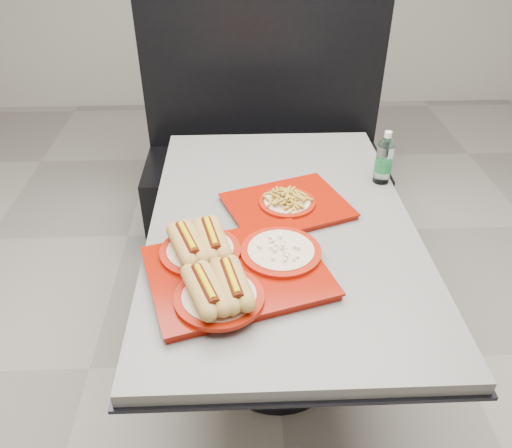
{
  "coord_description": "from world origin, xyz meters",
  "views": [
    {
      "loc": [
        -0.14,
        -1.42,
        1.73
      ],
      "look_at": [
        -0.09,
        -0.14,
        0.83
      ],
      "focal_mm": 35.0,
      "sensor_mm": 36.0,
      "label": 1
    }
  ],
  "objects_px": {
    "diner_table": "(280,257)",
    "tray_far": "(287,204)",
    "water_bottle": "(384,161)",
    "booth_bench": "(264,161)",
    "tray_near": "(229,267)"
  },
  "relations": [
    {
      "from": "diner_table",
      "to": "tray_near",
      "type": "bearing_deg",
      "value": -121.03
    },
    {
      "from": "booth_bench",
      "to": "water_bottle",
      "type": "relative_size",
      "value": 6.47
    },
    {
      "from": "tray_near",
      "to": "diner_table",
      "type": "bearing_deg",
      "value": 58.97
    },
    {
      "from": "diner_table",
      "to": "booth_bench",
      "type": "relative_size",
      "value": 1.05
    },
    {
      "from": "water_bottle",
      "to": "tray_far",
      "type": "bearing_deg",
      "value": -154.42
    },
    {
      "from": "tray_far",
      "to": "tray_near",
      "type": "bearing_deg",
      "value": -119.33
    },
    {
      "from": "booth_bench",
      "to": "water_bottle",
      "type": "height_order",
      "value": "booth_bench"
    },
    {
      "from": "diner_table",
      "to": "water_bottle",
      "type": "height_order",
      "value": "water_bottle"
    },
    {
      "from": "diner_table",
      "to": "booth_bench",
      "type": "bearing_deg",
      "value": 90.0
    },
    {
      "from": "tray_near",
      "to": "tray_far",
      "type": "bearing_deg",
      "value": 60.67
    },
    {
      "from": "diner_table",
      "to": "tray_far",
      "type": "bearing_deg",
      "value": 69.04
    },
    {
      "from": "tray_far",
      "to": "water_bottle",
      "type": "distance_m",
      "value": 0.43
    },
    {
      "from": "diner_table",
      "to": "booth_bench",
      "type": "height_order",
      "value": "booth_bench"
    },
    {
      "from": "tray_far",
      "to": "diner_table",
      "type": "bearing_deg",
      "value": -110.96
    },
    {
      "from": "diner_table",
      "to": "tray_near",
      "type": "xyz_separation_m",
      "value": [
        -0.18,
        -0.29,
        0.21
      ]
    }
  ]
}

